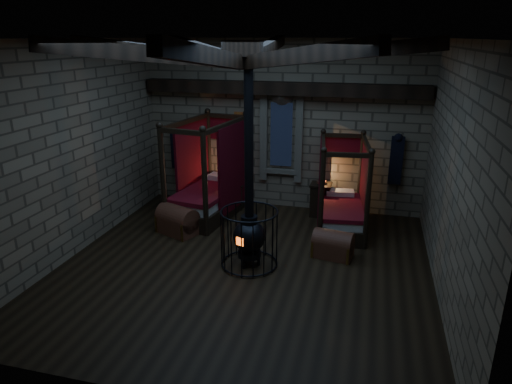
% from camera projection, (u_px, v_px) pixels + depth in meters
% --- Properties ---
extents(room, '(7.02, 7.02, 4.29)m').
position_uv_depth(room, '(244.00, 67.00, 7.71)').
color(room, black).
rests_on(room, ground).
extents(bed_left, '(1.52, 2.41, 2.37)m').
position_uv_depth(bed_left, '(210.00, 192.00, 11.25)').
color(bed_left, black).
rests_on(bed_left, ground).
extents(bed_right, '(1.26, 2.07, 2.06)m').
position_uv_depth(bed_right, '(341.00, 208.00, 10.45)').
color(bed_right, black).
rests_on(bed_right, ground).
extents(trunk_left, '(1.05, 0.87, 0.66)m').
position_uv_depth(trunk_left, '(178.00, 221.00, 10.26)').
color(trunk_left, '#5A2D1C').
rests_on(trunk_left, ground).
extents(trunk_right, '(0.85, 0.62, 0.57)m').
position_uv_depth(trunk_right, '(333.00, 245.00, 9.18)').
color(trunk_right, '#5A2D1C').
rests_on(trunk_right, ground).
extents(nightstand_left, '(0.43, 0.41, 0.79)m').
position_uv_depth(nightstand_left, '(236.00, 196.00, 11.77)').
color(nightstand_left, black).
rests_on(nightstand_left, ground).
extents(nightstand_right, '(0.52, 0.50, 0.89)m').
position_uv_depth(nightstand_right, '(320.00, 199.00, 11.25)').
color(nightstand_right, black).
rests_on(nightstand_right, ground).
extents(stove, '(1.11, 1.11, 4.05)m').
position_uv_depth(stove, '(249.00, 234.00, 8.70)').
color(stove, black).
rests_on(stove, ground).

